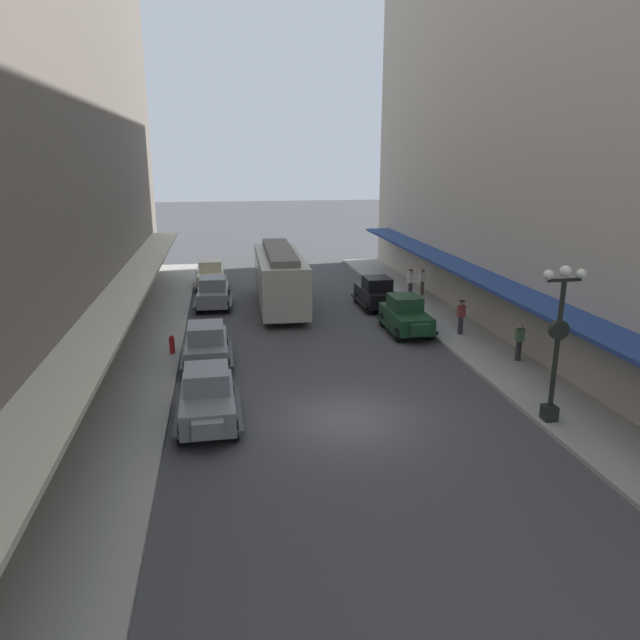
{
  "coord_description": "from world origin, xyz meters",
  "views": [
    {
      "loc": [
        -3.97,
        -17.65,
        8.53
      ],
      "look_at": [
        0.0,
        6.0,
        1.8
      ],
      "focal_mm": 32.84,
      "sensor_mm": 36.0,
      "label": 1
    }
  ],
  "objects_px": {
    "parked_car_0": "(376,292)",
    "parked_car_4": "(213,292)",
    "pedestrian_2": "(422,282)",
    "pedestrian_0": "(411,283)",
    "parked_car_5": "(207,396)",
    "parked_car_2": "(211,274)",
    "pedestrian_1": "(519,341)",
    "lamp_post_with_clock": "(558,338)",
    "pedestrian_3": "(461,317)",
    "streetcar": "(280,275)",
    "parked_car_3": "(206,343)",
    "parked_car_1": "(406,314)",
    "fire_hydrant": "(172,344)"
  },
  "relations": [
    {
      "from": "parked_car_1",
      "to": "parked_car_2",
      "type": "bearing_deg",
      "value": 128.87
    },
    {
      "from": "pedestrian_2",
      "to": "parked_car_5",
      "type": "bearing_deg",
      "value": -128.81
    },
    {
      "from": "streetcar",
      "to": "pedestrian_1",
      "type": "height_order",
      "value": "streetcar"
    },
    {
      "from": "fire_hydrant",
      "to": "pedestrian_3",
      "type": "height_order",
      "value": "pedestrian_3"
    },
    {
      "from": "parked_car_2",
      "to": "parked_car_1",
      "type": "bearing_deg",
      "value": -51.13
    },
    {
      "from": "streetcar",
      "to": "pedestrian_3",
      "type": "relative_size",
      "value": 5.78
    },
    {
      "from": "parked_car_0",
      "to": "parked_car_4",
      "type": "relative_size",
      "value": 0.99
    },
    {
      "from": "parked_car_0",
      "to": "parked_car_1",
      "type": "relative_size",
      "value": 1.0
    },
    {
      "from": "pedestrian_1",
      "to": "pedestrian_3",
      "type": "bearing_deg",
      "value": 102.48
    },
    {
      "from": "pedestrian_2",
      "to": "parked_car_2",
      "type": "bearing_deg",
      "value": 159.58
    },
    {
      "from": "fire_hydrant",
      "to": "pedestrian_0",
      "type": "bearing_deg",
      "value": 32.45
    },
    {
      "from": "streetcar",
      "to": "parked_car_1",
      "type": "bearing_deg",
      "value": -46.93
    },
    {
      "from": "pedestrian_3",
      "to": "pedestrian_1",
      "type": "bearing_deg",
      "value": -77.52
    },
    {
      "from": "parked_car_1",
      "to": "parked_car_5",
      "type": "height_order",
      "value": "same"
    },
    {
      "from": "fire_hydrant",
      "to": "pedestrian_1",
      "type": "bearing_deg",
      "value": -13.06
    },
    {
      "from": "parked_car_2",
      "to": "fire_hydrant",
      "type": "height_order",
      "value": "parked_car_2"
    },
    {
      "from": "parked_car_0",
      "to": "parked_car_2",
      "type": "relative_size",
      "value": 1.0
    },
    {
      "from": "parked_car_5",
      "to": "lamp_post_with_clock",
      "type": "height_order",
      "value": "lamp_post_with_clock"
    },
    {
      "from": "parked_car_5",
      "to": "pedestrian_2",
      "type": "xyz_separation_m",
      "value": [
        12.92,
        16.06,
        0.05
      ]
    },
    {
      "from": "pedestrian_1",
      "to": "streetcar",
      "type": "bearing_deg",
      "value": 128.65
    },
    {
      "from": "parked_car_3",
      "to": "parked_car_1",
      "type": "bearing_deg",
      "value": 18.04
    },
    {
      "from": "parked_car_1",
      "to": "streetcar",
      "type": "height_order",
      "value": "streetcar"
    },
    {
      "from": "parked_car_0",
      "to": "pedestrian_2",
      "type": "distance_m",
      "value": 4.12
    },
    {
      "from": "parked_car_1",
      "to": "streetcar",
      "type": "distance_m",
      "value": 8.35
    },
    {
      "from": "parked_car_5",
      "to": "pedestrian_1",
      "type": "distance_m",
      "value": 13.42
    },
    {
      "from": "parked_car_0",
      "to": "pedestrian_3",
      "type": "relative_size",
      "value": 2.56
    },
    {
      "from": "pedestrian_1",
      "to": "parked_car_0",
      "type": "bearing_deg",
      "value": 108.92
    },
    {
      "from": "parked_car_4",
      "to": "pedestrian_2",
      "type": "distance_m",
      "value": 12.86
    },
    {
      "from": "parked_car_2",
      "to": "pedestrian_0",
      "type": "height_order",
      "value": "parked_car_2"
    },
    {
      "from": "parked_car_2",
      "to": "pedestrian_3",
      "type": "xyz_separation_m",
      "value": [
        12.16,
        -13.18,
        0.07
      ]
    },
    {
      "from": "parked_car_2",
      "to": "pedestrian_1",
      "type": "height_order",
      "value": "parked_car_2"
    },
    {
      "from": "parked_car_0",
      "to": "pedestrian_2",
      "type": "height_order",
      "value": "parked_car_0"
    },
    {
      "from": "parked_car_1",
      "to": "streetcar",
      "type": "relative_size",
      "value": 0.44
    },
    {
      "from": "parked_car_2",
      "to": "fire_hydrant",
      "type": "distance_m",
      "value": 13.96
    },
    {
      "from": "pedestrian_1",
      "to": "pedestrian_3",
      "type": "xyz_separation_m",
      "value": [
        -0.9,
        4.08,
        0.02
      ]
    },
    {
      "from": "parked_car_1",
      "to": "pedestrian_1",
      "type": "height_order",
      "value": "parked_car_1"
    },
    {
      "from": "parked_car_3",
      "to": "parked_car_5",
      "type": "height_order",
      "value": "same"
    },
    {
      "from": "parked_car_5",
      "to": "fire_hydrant",
      "type": "distance_m",
      "value": 7.26
    },
    {
      "from": "parked_car_4",
      "to": "pedestrian_0",
      "type": "bearing_deg",
      "value": 1.17
    },
    {
      "from": "parked_car_0",
      "to": "lamp_post_with_clock",
      "type": "height_order",
      "value": "lamp_post_with_clock"
    },
    {
      "from": "parked_car_0",
      "to": "parked_car_2",
      "type": "distance_m",
      "value": 11.8
    },
    {
      "from": "streetcar",
      "to": "pedestrian_3",
      "type": "distance_m",
      "value": 10.87
    },
    {
      "from": "parked_car_5",
      "to": "pedestrian_3",
      "type": "bearing_deg",
      "value": 32.83
    },
    {
      "from": "parked_car_2",
      "to": "pedestrian_1",
      "type": "relative_size",
      "value": 2.6
    },
    {
      "from": "parked_car_2",
      "to": "lamp_post_with_clock",
      "type": "bearing_deg",
      "value": -63.86
    },
    {
      "from": "parked_car_3",
      "to": "pedestrian_3",
      "type": "bearing_deg",
      "value": 9.53
    },
    {
      "from": "parked_car_2",
      "to": "parked_car_3",
      "type": "relative_size",
      "value": 1.0
    },
    {
      "from": "parked_car_0",
      "to": "lamp_post_with_clock",
      "type": "distance_m",
      "value": 16.13
    },
    {
      "from": "parked_car_1",
      "to": "pedestrian_2",
      "type": "distance_m",
      "value": 7.94
    },
    {
      "from": "parked_car_2",
      "to": "parked_car_5",
      "type": "xyz_separation_m",
      "value": [
        0.15,
        -20.92,
        0.0
      ]
    }
  ]
}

